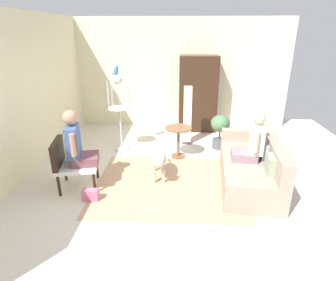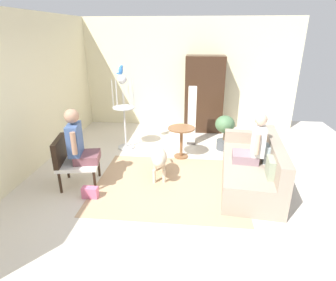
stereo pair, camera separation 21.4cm
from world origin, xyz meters
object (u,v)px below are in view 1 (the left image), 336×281
object	(u,v)px
couch	(252,167)
bird_cage_stand	(119,107)
person_on_couch	(253,142)
armoire_cabinet	(198,94)
armchair	(69,161)
column_lamp	(187,116)
round_end_table	(178,137)
dog	(158,159)
parrot	(116,70)
person_on_armchair	(77,143)
handbag	(91,195)
potted_plant	(220,128)

from	to	relation	value
couch	bird_cage_stand	world-z (taller)	bird_cage_stand
person_on_couch	armoire_cabinet	distance (m)	2.91
armchair	column_lamp	bearing A→B (deg)	46.75
round_end_table	dog	world-z (taller)	round_end_table
parrot	person_on_armchair	bearing A→B (deg)	-101.53
couch	person_on_couch	bearing A→B (deg)	-150.63
parrot	round_end_table	bearing A→B (deg)	-15.97
column_lamp	armoire_cabinet	xyz separation A→B (m)	(0.28, 1.01, 0.29)
couch	column_lamp	distance (m)	2.10
person_on_armchair	bird_cage_stand	bearing A→B (deg)	77.87
handbag	person_on_armchair	bearing A→B (deg)	124.66
couch	bird_cage_stand	distance (m)	2.93
person_on_armchair	handbag	bearing A→B (deg)	-55.34
potted_plant	column_lamp	distance (m)	0.79
round_end_table	person_on_armchair	bearing A→B (deg)	-141.89
parrot	potted_plant	xyz separation A→B (m)	(2.18, 0.14, -1.24)
bird_cage_stand	handbag	distance (m)	2.20
couch	column_lamp	world-z (taller)	column_lamp
person_on_armchair	handbag	xyz separation A→B (m)	(0.28, -0.40, -0.70)
round_end_table	parrot	distance (m)	1.83
handbag	armchair	bearing A→B (deg)	139.02
armchair	parrot	world-z (taller)	parrot
bird_cage_stand	handbag	world-z (taller)	bird_cage_stand
person_on_armchair	dog	world-z (taller)	person_on_armchair
round_end_table	column_lamp	world-z (taller)	column_lamp
potted_plant	handbag	bearing A→B (deg)	-135.90
couch	handbag	distance (m)	2.68
potted_plant	person_on_couch	bearing A→B (deg)	-78.43
person_on_couch	column_lamp	size ratio (longest dim) A/B	0.62
round_end_table	armoire_cabinet	world-z (taller)	armoire_cabinet
person_on_armchair	parrot	world-z (taller)	parrot
dog	handbag	distance (m)	1.27
armoire_cabinet	person_on_couch	bearing A→B (deg)	-75.05
armoire_cabinet	round_end_table	bearing A→B (deg)	-104.65
dog	handbag	size ratio (longest dim) A/B	3.71
person_on_couch	dog	distance (m)	1.60
person_on_armchair	bird_cage_stand	world-z (taller)	bird_cage_stand
armchair	round_end_table	bearing A→B (deg)	36.31
couch	bird_cage_stand	bearing A→B (deg)	151.57
potted_plant	bird_cage_stand	bearing A→B (deg)	-176.37
couch	bird_cage_stand	xyz separation A→B (m)	(-2.52, 1.36, 0.65)
person_on_armchair	potted_plant	distance (m)	3.08
parrot	armoire_cabinet	distance (m)	2.37
round_end_table	person_on_couch	bearing A→B (deg)	-40.03
potted_plant	armoire_cabinet	size ratio (longest dim) A/B	0.41
dog	parrot	size ratio (longest dim) A/B	4.77
bird_cage_stand	potted_plant	world-z (taller)	bird_cage_stand
armchair	column_lamp	world-z (taller)	column_lamp
handbag	round_end_table	bearing A→B (deg)	51.38
person_on_armchair	round_end_table	world-z (taller)	person_on_armchair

